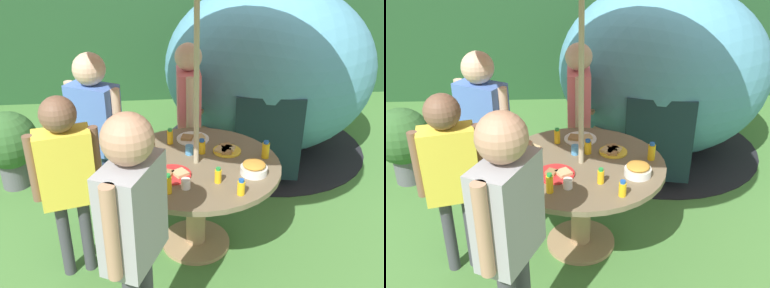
% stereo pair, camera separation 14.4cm
% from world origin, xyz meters
% --- Properties ---
extents(ground_plane, '(10.00, 10.00, 0.02)m').
position_xyz_m(ground_plane, '(0.00, 0.00, -0.01)').
color(ground_plane, '#477A38').
extents(hedge_backdrop, '(9.00, 0.70, 1.77)m').
position_xyz_m(hedge_backdrop, '(0.00, 3.49, 0.88)').
color(hedge_backdrop, '#234C28').
rests_on(hedge_backdrop, ground_plane).
extents(garden_table, '(1.17, 1.17, 0.70)m').
position_xyz_m(garden_table, '(0.00, 0.00, 0.54)').
color(garden_table, tan).
rests_on(garden_table, ground_plane).
extents(wooden_chair, '(0.67, 0.66, 1.06)m').
position_xyz_m(wooden_chair, '(0.50, 1.22, 0.58)').
color(wooden_chair, tan).
rests_on(wooden_chair, ground_plane).
extents(dome_tent, '(2.59, 2.59, 1.74)m').
position_xyz_m(dome_tent, '(0.92, 1.61, 0.86)').
color(dome_tent, teal).
rests_on(dome_tent, ground_plane).
extents(potted_plant, '(0.52, 0.52, 0.73)m').
position_xyz_m(potted_plant, '(-1.58, 0.99, 0.44)').
color(potted_plant, '#595960').
rests_on(potted_plant, ground_plane).
extents(child_in_pink_shirt, '(0.23, 0.45, 1.34)m').
position_xyz_m(child_in_pink_shirt, '(0.03, 0.83, 0.86)').
color(child_in_pink_shirt, brown).
rests_on(child_in_pink_shirt, ground_plane).
extents(child_in_blue_shirt, '(0.42, 0.35, 1.39)m').
position_xyz_m(child_in_blue_shirt, '(-0.72, 0.41, 0.89)').
color(child_in_blue_shirt, navy).
rests_on(child_in_blue_shirt, ground_plane).
extents(child_in_yellow_shirt, '(0.43, 0.26, 1.30)m').
position_xyz_m(child_in_yellow_shirt, '(-0.84, -0.21, 0.83)').
color(child_in_yellow_shirt, '#3F3F47').
rests_on(child_in_yellow_shirt, ground_plane).
extents(child_in_grey_shirt, '(0.35, 0.45, 1.44)m').
position_xyz_m(child_in_grey_shirt, '(-0.40, -0.86, 0.92)').
color(child_in_grey_shirt, '#3F3F47').
rests_on(child_in_grey_shirt, ground_plane).
extents(snack_bowl, '(0.18, 0.18, 0.09)m').
position_xyz_m(snack_bowl, '(0.36, -0.19, 0.75)').
color(snack_bowl, white).
rests_on(snack_bowl, garden_table).
extents(plate_front_edge, '(0.26, 0.26, 0.03)m').
position_xyz_m(plate_front_edge, '(-0.17, -0.16, 0.71)').
color(plate_front_edge, red).
rests_on(plate_front_edge, garden_table).
extents(plate_near_right, '(0.19, 0.19, 0.03)m').
position_xyz_m(plate_near_right, '(-0.37, 0.19, 0.72)').
color(plate_near_right, red).
rests_on(plate_near_right, garden_table).
extents(plate_back_edge, '(0.20, 0.20, 0.03)m').
position_xyz_m(plate_back_edge, '(0.24, 0.14, 0.72)').
color(plate_back_edge, yellow).
rests_on(plate_back_edge, garden_table).
extents(plate_mid_left, '(0.25, 0.25, 0.03)m').
position_xyz_m(plate_mid_left, '(0.01, 0.36, 0.71)').
color(plate_mid_left, white).
rests_on(plate_mid_left, garden_table).
extents(juice_bottle_near_left, '(0.05, 0.05, 0.13)m').
position_xyz_m(juice_bottle_near_left, '(-0.43, -0.28, 0.76)').
color(juice_bottle_near_left, yellow).
rests_on(juice_bottle_near_left, garden_table).
extents(juice_bottle_far_left, '(0.05, 0.05, 0.13)m').
position_xyz_m(juice_bottle_far_left, '(-0.21, -0.37, 0.77)').
color(juice_bottle_far_left, yellow).
rests_on(juice_bottle_far_left, garden_table).
extents(juice_bottle_far_right, '(0.05, 0.05, 0.12)m').
position_xyz_m(juice_bottle_far_right, '(-0.16, 0.31, 0.76)').
color(juice_bottle_far_right, yellow).
rests_on(juice_bottle_far_right, garden_table).
extents(juice_bottle_center_front, '(0.04, 0.04, 0.11)m').
position_xyz_m(juice_bottle_center_front, '(0.11, -0.27, 0.75)').
color(juice_bottle_center_front, yellow).
rests_on(juice_bottle_center_front, garden_table).
extents(juice_bottle_center_back, '(0.05, 0.05, 0.13)m').
position_xyz_m(juice_bottle_center_back, '(0.49, 0.02, 0.77)').
color(juice_bottle_center_back, yellow).
rests_on(juice_bottle_center_back, garden_table).
extents(juice_bottle_mid_right, '(0.05, 0.05, 0.11)m').
position_xyz_m(juice_bottle_mid_right, '(0.06, 0.14, 0.76)').
color(juice_bottle_mid_right, yellow).
rests_on(juice_bottle_mid_right, garden_table).
extents(juice_bottle_spot_a, '(0.05, 0.05, 0.11)m').
position_xyz_m(juice_bottle_spot_a, '(0.23, -0.43, 0.75)').
color(juice_bottle_spot_a, yellow).
rests_on(juice_bottle_spot_a, garden_table).
extents(cup_near, '(0.06, 0.06, 0.07)m').
position_xyz_m(cup_near, '(-0.10, -0.32, 0.74)').
color(cup_near, white).
rests_on(cup_near, garden_table).
extents(cup_far, '(0.06, 0.06, 0.07)m').
position_xyz_m(cup_far, '(-0.04, 0.13, 0.74)').
color(cup_far, '#4C99D8').
rests_on(cup_far, garden_table).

